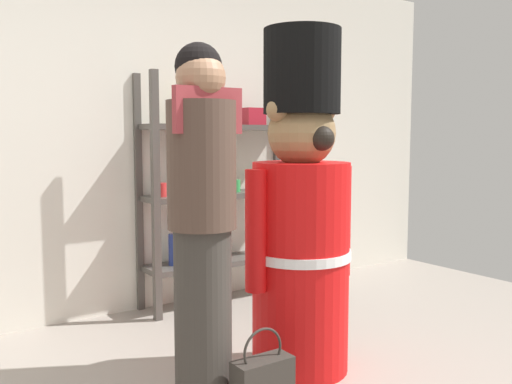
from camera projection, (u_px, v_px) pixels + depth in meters
back_wall at (101, 132)px, 3.91m from camera, size 6.40×0.12×2.60m
merchandise_shelf at (222, 189)px, 4.26m from camera, size 1.30×0.35×1.72m
teddy_bear_guard at (301, 220)px, 2.98m from camera, size 0.70×0.54×1.83m
person_shopper at (202, 221)px, 2.48m from camera, size 0.32×0.31×1.68m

